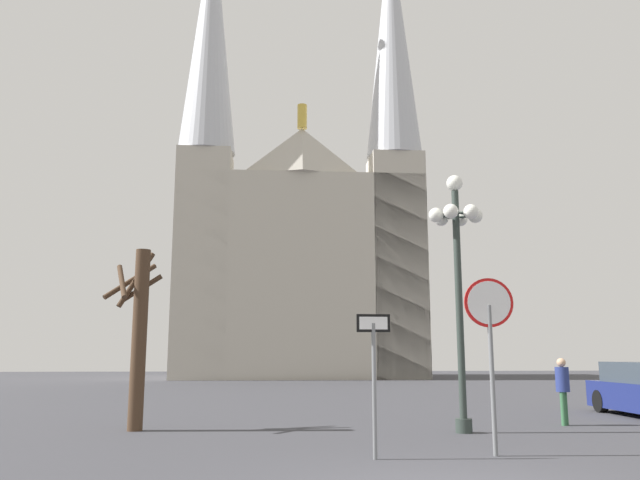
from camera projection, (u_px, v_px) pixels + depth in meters
name	position (u px, v px, depth m)	size (l,w,h in m)	color
cathedral	(299.00, 242.00, 49.34)	(18.05, 13.08, 36.42)	#BCB5A5
stop_sign	(490.00, 328.00, 10.95)	(0.85, 0.09, 2.96)	slate
one_way_arrow_sign	(374.00, 366.00, 10.50)	(0.56, 0.07, 2.32)	slate
street_lamp	(457.00, 256.00, 14.40)	(1.25, 1.12, 5.72)	#2D3833
bare_tree	(138.00, 330.00, 14.52)	(1.32, 1.56, 4.07)	#473323
pedestrian_walking	(563.00, 385.00, 15.35)	(0.32, 0.32, 1.57)	#33663F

